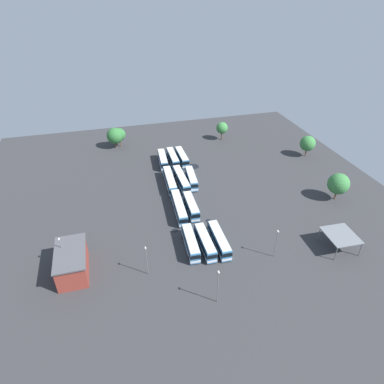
{
  "coord_description": "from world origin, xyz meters",
  "views": [
    {
      "loc": [
        81.96,
        -20.43,
        56.06
      ],
      "look_at": [
        -0.07,
        1.91,
        1.52
      ],
      "focal_mm": 31.35,
      "sensor_mm": 36.0,
      "label": 1
    }
  ],
  "objects_px": {
    "bus_row3_slot2": "(219,240)",
    "lamp_post_near_entrance": "(147,260)",
    "bus_row3_slot1": "(205,242)",
    "bus_row2_slot1": "(191,206)",
    "bus_row1_slot2": "(191,178)",
    "lamp_post_far_corner": "(218,286)",
    "depot_building": "(72,262)",
    "bus_row0_slot1": "(173,158)",
    "bus_row1_slot1": "(181,180)",
    "tree_east_edge": "(338,184)",
    "bus_row0_slot0": "(163,160)",
    "bus_row1_slot0": "(170,181)",
    "tree_west_edge": "(308,143)",
    "tree_northeast": "(222,128)",
    "tree_northwest": "(115,136)",
    "bus_row0_slot2": "(182,157)",
    "bus_row2_slot0": "(179,207)",
    "bus_row3_slot0": "(191,243)",
    "maintenance_shelter": "(341,235)",
    "tree_south_edge": "(119,135)",
    "lamp_post_by_building": "(276,243)",
    "lamp_post_mid_lot": "(63,252)"
  },
  "relations": [
    {
      "from": "bus_row3_slot0",
      "to": "lamp_post_near_entrance",
      "type": "distance_m",
      "value": 12.91
    },
    {
      "from": "lamp_post_near_entrance",
      "to": "bus_row1_slot2",
      "type": "bearing_deg",
      "value": 150.96
    },
    {
      "from": "tree_east_edge",
      "to": "bus_row0_slot0",
      "type": "bearing_deg",
      "value": -127.91
    },
    {
      "from": "bus_row2_slot1",
      "to": "bus_row3_slot2",
      "type": "relative_size",
      "value": 0.93
    },
    {
      "from": "bus_row1_slot1",
      "to": "bus_row3_slot2",
      "type": "distance_m",
      "value": 30.88
    },
    {
      "from": "tree_northeast",
      "to": "tree_northwest",
      "type": "bearing_deg",
      "value": -94.62
    },
    {
      "from": "bus_row1_slot0",
      "to": "bus_row1_slot1",
      "type": "height_order",
      "value": "same"
    },
    {
      "from": "bus_row1_slot0",
      "to": "lamp_post_far_corner",
      "type": "xyz_separation_m",
      "value": [
        47.13,
        -0.22,
        2.88
      ]
    },
    {
      "from": "tree_northeast",
      "to": "bus_row0_slot0",
      "type": "bearing_deg",
      "value": -61.36
    },
    {
      "from": "bus_row1_slot0",
      "to": "tree_west_edge",
      "type": "bearing_deg",
      "value": 97.89
    },
    {
      "from": "lamp_post_by_building",
      "to": "bus_row0_slot2",
      "type": "bearing_deg",
      "value": -169.88
    },
    {
      "from": "bus_row2_slot0",
      "to": "bus_row3_slot0",
      "type": "distance_m",
      "value": 15.3
    },
    {
      "from": "bus_row0_slot2",
      "to": "tree_northeast",
      "type": "relative_size",
      "value": 1.64
    },
    {
      "from": "lamp_post_near_entrance",
      "to": "tree_northwest",
      "type": "distance_m",
      "value": 69.03
    },
    {
      "from": "bus_row3_slot2",
      "to": "lamp_post_near_entrance",
      "type": "xyz_separation_m",
      "value": [
        4.7,
        -18.41,
        2.49
      ]
    },
    {
      "from": "bus_row1_slot2",
      "to": "maintenance_shelter",
      "type": "bearing_deg",
      "value": 34.45
    },
    {
      "from": "bus_row3_slot1",
      "to": "tree_northwest",
      "type": "distance_m",
      "value": 66.35
    },
    {
      "from": "lamp_post_near_entrance",
      "to": "tree_northwest",
      "type": "bearing_deg",
      "value": -178.66
    },
    {
      "from": "lamp_post_mid_lot",
      "to": "tree_east_edge",
      "type": "distance_m",
      "value": 76.92
    },
    {
      "from": "bus_row3_slot1",
      "to": "bus_row0_slot1",
      "type": "bearing_deg",
      "value": 177.35
    },
    {
      "from": "bus_row1_slot1",
      "to": "bus_row3_slot2",
      "type": "height_order",
      "value": "same"
    },
    {
      "from": "lamp_post_by_building",
      "to": "tree_west_edge",
      "type": "xyz_separation_m",
      "value": [
        -45.47,
        35.9,
        0.8
      ]
    },
    {
      "from": "bus_row1_slot2",
      "to": "lamp_post_far_corner",
      "type": "xyz_separation_m",
      "value": [
        46.68,
        -7.16,
        2.89
      ]
    },
    {
      "from": "bus_row0_slot1",
      "to": "bus_row1_slot1",
      "type": "xyz_separation_m",
      "value": [
        15.43,
        -0.64,
        0.0
      ]
    },
    {
      "from": "bus_row2_slot1",
      "to": "tree_northeast",
      "type": "distance_m",
      "value": 51.73
    },
    {
      "from": "tree_west_edge",
      "to": "bus_row2_slot0",
      "type": "bearing_deg",
      "value": -67.39
    },
    {
      "from": "bus_row0_slot1",
      "to": "bus_row3_slot0",
      "type": "distance_m",
      "value": 45.74
    },
    {
      "from": "bus_row2_slot1",
      "to": "tree_northwest",
      "type": "distance_m",
      "value": 51.57
    },
    {
      "from": "bus_row3_slot1",
      "to": "lamp_post_near_entrance",
      "type": "relative_size",
      "value": 1.5
    },
    {
      "from": "bus_row2_slot1",
      "to": "bus_row3_slot1",
      "type": "height_order",
      "value": "same"
    },
    {
      "from": "bus_row0_slot1",
      "to": "bus_row1_slot0",
      "type": "xyz_separation_m",
      "value": [
        15.14,
        -4.3,
        0.0
      ]
    },
    {
      "from": "bus_row3_slot0",
      "to": "lamp_post_far_corner",
      "type": "xyz_separation_m",
      "value": [
        16.87,
        1.07,
        2.89
      ]
    },
    {
      "from": "bus_row1_slot2",
      "to": "bus_row2_slot1",
      "type": "distance_m",
      "value": 15.43
    },
    {
      "from": "bus_row0_slot0",
      "to": "tree_west_edge",
      "type": "distance_m",
      "value": 53.03
    },
    {
      "from": "bus_row3_slot2",
      "to": "tree_northeast",
      "type": "height_order",
      "value": "tree_northeast"
    },
    {
      "from": "bus_row1_slot1",
      "to": "tree_west_edge",
      "type": "bearing_deg",
      "value": 98.79
    },
    {
      "from": "bus_row2_slot1",
      "to": "bus_row0_slot1",
      "type": "bearing_deg",
      "value": 177.26
    },
    {
      "from": "bus_row0_slot1",
      "to": "tree_south_edge",
      "type": "xyz_separation_m",
      "value": [
        -18.84,
        -16.94,
        3.15
      ]
    },
    {
      "from": "tree_northeast",
      "to": "tree_east_edge",
      "type": "bearing_deg",
      "value": 19.83
    },
    {
      "from": "bus_row1_slot0",
      "to": "lamp_post_far_corner",
      "type": "relative_size",
      "value": 1.7
    },
    {
      "from": "bus_row3_slot2",
      "to": "lamp_post_near_entrance",
      "type": "bearing_deg",
      "value": -75.67
    },
    {
      "from": "maintenance_shelter",
      "to": "tree_west_edge",
      "type": "relative_size",
      "value": 1.04
    },
    {
      "from": "bus_row0_slot0",
      "to": "bus_row3_slot2",
      "type": "relative_size",
      "value": 0.96
    },
    {
      "from": "depot_building",
      "to": "bus_row0_slot0",
      "type": "bearing_deg",
      "value": 147.37
    },
    {
      "from": "lamp_post_by_building",
      "to": "lamp_post_mid_lot",
      "type": "relative_size",
      "value": 0.92
    },
    {
      "from": "bus_row0_slot0",
      "to": "tree_northeast",
      "type": "xyz_separation_m",
      "value": [
        -14.91,
        27.31,
        3.21
      ]
    },
    {
      "from": "maintenance_shelter",
      "to": "bus_row2_slot0",
      "type": "bearing_deg",
      "value": -125.49
    },
    {
      "from": "bus_row2_slot1",
      "to": "lamp_post_near_entrance",
      "type": "xyz_separation_m",
      "value": [
        20.48,
        -15.52,
        2.49
      ]
    },
    {
      "from": "depot_building",
      "to": "lamp_post_near_entrance",
      "type": "distance_m",
      "value": 16.77
    },
    {
      "from": "tree_northeast",
      "to": "bus_row0_slot1",
      "type": "bearing_deg",
      "value": -58.19
    }
  ]
}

